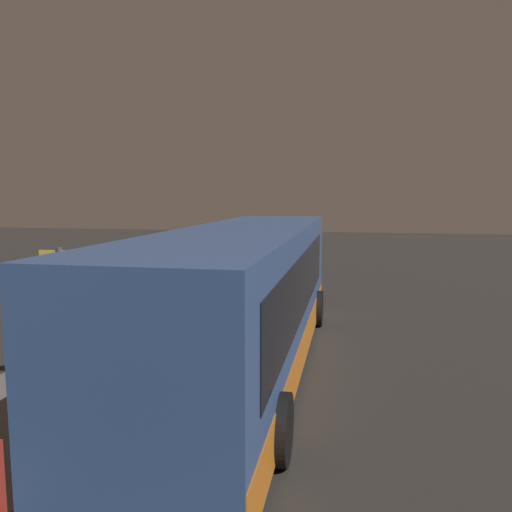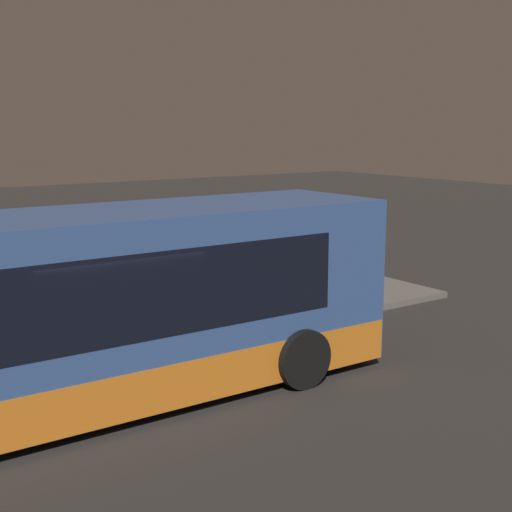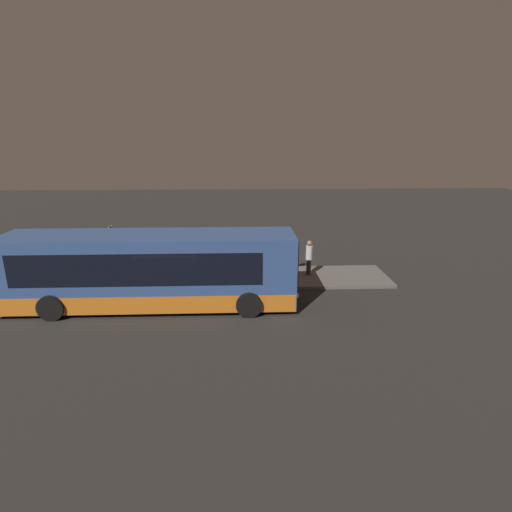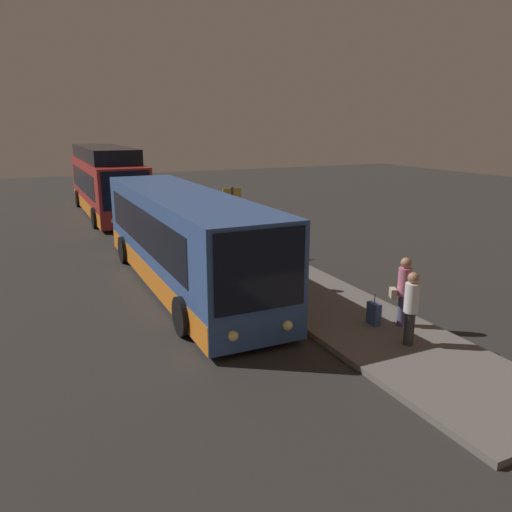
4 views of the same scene
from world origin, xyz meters
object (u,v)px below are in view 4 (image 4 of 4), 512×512
Objects in this scene: passenger_boarding at (283,259)px; passenger_with_bags at (403,288)px; suitcase at (374,313)px; bus_lead at (182,239)px; bus_second at (107,184)px; passenger_waiting at (411,305)px; sign_post at (232,213)px; trash_bin at (241,253)px.

passenger_boarding is 4.07m from passenger_with_bags.
bus_lead is at bearing -150.12° from suitcase.
bus_second is 22.02m from passenger_waiting.
passenger_waiting is 0.65× the size of sign_post.
bus_lead is 6.56× the size of passenger_with_bags.
sign_post is (-8.01, -0.54, 1.38)m from suitcase.
passenger_waiting is 1.49m from suitcase.
passenger_waiting is at bearing 175.52° from passenger_with_bags.
trash_bin is (-8.29, -0.63, -0.64)m from passenger_waiting.
trash_bin is at bearing 37.39° from passenger_with_bags.
bus_second is at bearing -180.00° from bus_lead.
passenger_with_bags is (20.83, 3.83, -0.62)m from bus_second.
bus_lead is 4.39× the size of sign_post.
passenger_waiting is at bearing -75.52° from passenger_boarding.
bus_lead is 6.72× the size of passenger_waiting.
sign_post reaches higher than passenger_waiting.
bus_lead is at bearing -61.05° from passenger_waiting.
passenger_boarding is at bearing 48.29° from bus_lead.
bus_second is 13.79m from trash_bin.
trash_bin is (13.49, 2.60, -1.28)m from bus_second.
bus_second reaches higher than trash_bin.
bus_second is at bearing -77.34° from passenger_waiting.
bus_lead is 14.54× the size of suitcase.
trash_bin is at bearing 116.28° from bus_lead.
passenger_with_bags is at bearing 7.51° from sign_post.
sign_post is at bearing 92.64° from passenger_boarding.
sign_post is (-9.34, -0.50, 0.70)m from passenger_waiting.
passenger_with_bags is at bearing 10.41° from bus_second.
bus_lead is 3.35m from passenger_boarding.
passenger_boarding is (2.21, 2.48, -0.41)m from bus_lead.
suitcase reaches higher than trash_bin.
trash_bin is (1.05, -0.12, -1.33)m from sign_post.
passenger_waiting is at bearing -1.65° from suitcase.
bus_lead is at bearing -63.72° from trash_bin.
trash_bin is at bearing -6.61° from sign_post.
bus_lead is 3.60m from sign_post.
suitcase is (3.47, 0.78, -0.66)m from passenger_boarding.
bus_second reaches higher than passenger_with_bags.
sign_post is 1.70m from trash_bin.
bus_lead is at bearing 0.00° from bus_second.
passenger_boarding is (16.98, 2.48, -0.66)m from bus_second.
bus_second reaches higher than sign_post.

